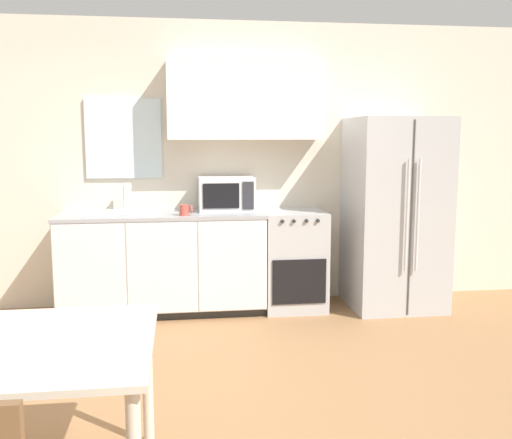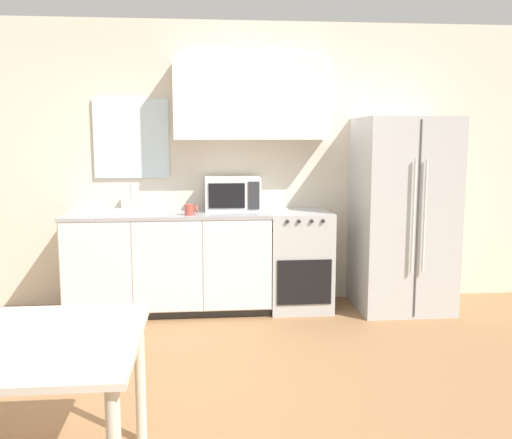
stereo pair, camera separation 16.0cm
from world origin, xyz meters
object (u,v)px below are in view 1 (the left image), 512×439
(microwave, at_px, (226,194))
(coffee_mug, at_px, (185,210))
(oven_range, at_px, (293,259))
(dining_table, at_px, (45,366))
(refrigerator, at_px, (395,213))

(microwave, xyz_separation_m, coffee_mug, (-0.39, -0.30, -0.11))
(oven_range, xyz_separation_m, dining_table, (-1.65, -2.76, 0.18))
(oven_range, relative_size, coffee_mug, 7.99)
(oven_range, relative_size, microwave, 1.81)
(refrigerator, distance_m, dining_table, 3.75)
(oven_range, xyz_separation_m, microwave, (-0.62, 0.10, 0.62))
(microwave, distance_m, coffee_mug, 0.50)
(oven_range, distance_m, coffee_mug, 1.15)
(refrigerator, relative_size, dining_table, 1.80)
(microwave, xyz_separation_m, dining_table, (-1.03, -2.86, -0.45))
(refrigerator, xyz_separation_m, coffee_mug, (-1.97, -0.12, 0.08))
(dining_table, bearing_deg, coffee_mug, 76.07)
(microwave, height_order, dining_table, microwave)
(refrigerator, xyz_separation_m, dining_table, (-2.61, -2.68, -0.26))
(microwave, relative_size, dining_table, 0.51)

